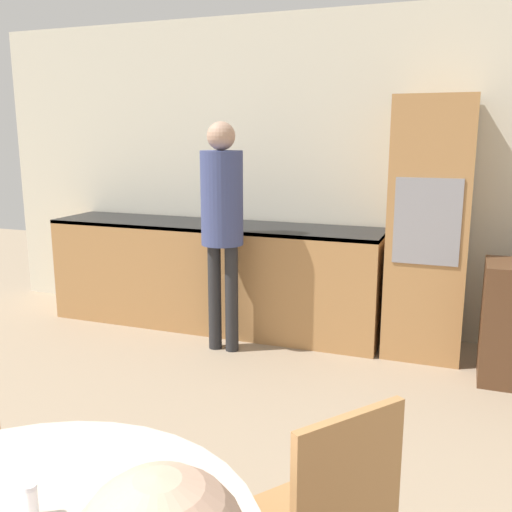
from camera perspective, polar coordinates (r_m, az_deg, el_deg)
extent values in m
cube|color=beige|center=(4.77, 9.44, 7.92)|extent=(6.74, 0.05, 2.60)
cube|color=#AD7A47|center=(4.91, -4.29, -1.92)|extent=(2.86, 0.60, 0.90)
cube|color=black|center=(4.82, -4.37, 3.07)|extent=(2.86, 0.60, 0.03)
cube|color=#AD7A47|center=(4.39, 16.93, 2.61)|extent=(0.56, 0.58, 1.90)
cube|color=gray|center=(4.09, 16.73, 3.29)|extent=(0.45, 0.01, 0.60)
cube|color=#AD7A47|center=(1.72, 9.22, -21.98)|extent=(0.25, 0.32, 0.45)
cylinder|color=#262628|center=(4.39, -4.15, -4.08)|extent=(0.10, 0.10, 0.83)
cylinder|color=#262628|center=(4.33, -2.45, -4.27)|extent=(0.10, 0.10, 0.83)
cylinder|color=#3D477A|center=(4.21, -3.43, 5.78)|extent=(0.31, 0.31, 0.69)
sphere|color=tan|center=(4.19, -3.51, 11.89)|extent=(0.21, 0.21, 0.21)
cylinder|color=white|center=(1.59, -21.54, -21.99)|extent=(0.03, 0.03, 0.07)
cylinder|color=silver|center=(1.57, -21.68, -20.67)|extent=(0.03, 0.03, 0.01)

